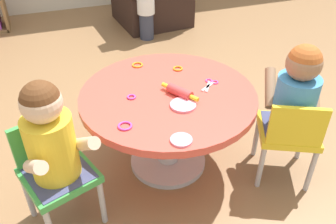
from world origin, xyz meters
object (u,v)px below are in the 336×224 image
Objects in this scene: toddler_standing at (146,3)px; seated_child_right at (297,93)px; child_chair_left at (55,170)px; rolling_pin at (180,92)px; craft_scissors at (210,84)px; seated_child_left at (50,136)px; child_chair_right at (289,133)px; craft_table at (168,110)px.

seated_child_right is at bearing -85.57° from toddler_standing.
child_chair_left is 0.71m from rolling_pin.
toddler_standing is 5.06× the size of craft_scissors.
craft_scissors is at bearing 15.27° from rolling_pin.
craft_scissors is (0.85, 0.22, -0.04)m from seated_child_left.
craft_scissors is at bearing -95.61° from toddler_standing.
child_chair_right is at bearing -6.63° from child_chair_left.
craft_scissors is (-0.33, 0.29, -0.04)m from seated_child_right.
child_chair_left is at bearing 109.27° from seated_child_left.
seated_child_left is 0.95× the size of child_chair_right.
child_chair_left is at bearing -163.83° from craft_table.
craft_scissors is at bearing 12.06° from child_chair_left.
seated_child_right is 0.44m from craft_scissors.
child_chair_left is 0.90m from craft_scissors.
toddler_standing is at bearing 93.87° from child_chair_right.
seated_child_right is 2.08m from toddler_standing.
craft_scissors is (0.20, 0.05, -0.02)m from rolling_pin.
toddler_standing is (1.02, 2.00, -0.17)m from seated_child_left.
seated_child_right is 0.76× the size of toddler_standing.
craft_scissors is (0.24, 0.00, 0.11)m from craft_table.
child_chair_right is 2.10m from toddler_standing.
child_chair_right is 0.62m from rolling_pin.
craft_scissors reaches higher than craft_table.
seated_child_right reaches higher than toddler_standing.
child_chair_left is 1.22m from seated_child_right.
craft_table is 0.66m from seated_child_left.
toddler_standing reaches higher than child_chair_right.
craft_table is at bearing 19.73° from seated_child_left.
child_chair_left is 0.23m from seated_child_left.
craft_table is 4.38× the size of rolling_pin.
seated_child_left is 2.42× the size of rolling_pin.
seated_child_left is 1.19m from child_chair_right.
child_chair_left is 2.54× the size of rolling_pin.
seated_child_left is 0.76× the size of toddler_standing.
seated_child_left is 2.25m from toddler_standing.
rolling_pin reaches higher than craft_scissors.
craft_scissors is at bearing 134.64° from child_chair_right.
seated_child_right reaches higher than rolling_pin.
seated_child_right is (1.19, -0.10, 0.23)m from child_chair_left.
child_chair_left is at bearing 175.16° from seated_child_right.
rolling_pin reaches higher than craft_table.
craft_table is 1.81× the size of seated_child_left.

